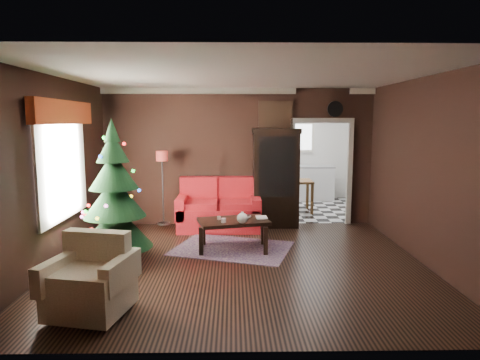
{
  "coord_description": "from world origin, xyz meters",
  "views": [
    {
      "loc": [
        -0.13,
        -6.2,
        2.14
      ],
      "look_at": [
        0.0,
        0.9,
        1.15
      ],
      "focal_mm": 31.72,
      "sensor_mm": 36.0,
      "label": 1
    }
  ],
  "objects_px": {
    "floor_lamp": "(163,188)",
    "christmas_tree": "(114,194)",
    "curio_cabinet": "(276,180)",
    "teapot": "(242,218)",
    "coffee_table": "(233,234)",
    "loveseat": "(219,204)",
    "kitchen_table": "(297,196)",
    "wall_clock": "(335,109)",
    "armchair": "(90,275)"
  },
  "relations": [
    {
      "from": "floor_lamp",
      "to": "christmas_tree",
      "type": "height_order",
      "value": "christmas_tree"
    },
    {
      "from": "curio_cabinet",
      "to": "teapot",
      "type": "relative_size",
      "value": 9.69
    },
    {
      "from": "curio_cabinet",
      "to": "christmas_tree",
      "type": "height_order",
      "value": "christmas_tree"
    },
    {
      "from": "curio_cabinet",
      "to": "coffee_table",
      "type": "xyz_separation_m",
      "value": [
        -0.86,
        -1.6,
        -0.69
      ]
    },
    {
      "from": "loveseat",
      "to": "kitchen_table",
      "type": "distance_m",
      "value": 2.45
    },
    {
      "from": "coffee_table",
      "to": "curio_cabinet",
      "type": "bearing_deg",
      "value": 61.63
    },
    {
      "from": "coffee_table",
      "to": "floor_lamp",
      "type": "bearing_deg",
      "value": 134.98
    },
    {
      "from": "christmas_tree",
      "to": "teapot",
      "type": "height_order",
      "value": "christmas_tree"
    },
    {
      "from": "coffee_table",
      "to": "wall_clock",
      "type": "xyz_separation_m",
      "value": [
        2.06,
        1.78,
        2.12
      ]
    },
    {
      "from": "curio_cabinet",
      "to": "kitchen_table",
      "type": "relative_size",
      "value": 2.53
    },
    {
      "from": "coffee_table",
      "to": "teapot",
      "type": "relative_size",
      "value": 5.74
    },
    {
      "from": "teapot",
      "to": "wall_clock",
      "type": "relative_size",
      "value": 0.61
    },
    {
      "from": "loveseat",
      "to": "curio_cabinet",
      "type": "distance_m",
      "value": 1.25
    },
    {
      "from": "teapot",
      "to": "curio_cabinet",
      "type": "bearing_deg",
      "value": 68.89
    },
    {
      "from": "christmas_tree",
      "to": "floor_lamp",
      "type": "bearing_deg",
      "value": 77.65
    },
    {
      "from": "curio_cabinet",
      "to": "armchair",
      "type": "xyz_separation_m",
      "value": [
        -2.45,
        -3.97,
        -0.49
      ]
    },
    {
      "from": "teapot",
      "to": "loveseat",
      "type": "bearing_deg",
      "value": 104.59
    },
    {
      "from": "teapot",
      "to": "wall_clock",
      "type": "bearing_deg",
      "value": 46.83
    },
    {
      "from": "christmas_tree",
      "to": "teapot",
      "type": "distance_m",
      "value": 2.01
    },
    {
      "from": "curio_cabinet",
      "to": "wall_clock",
      "type": "bearing_deg",
      "value": 8.53
    },
    {
      "from": "wall_clock",
      "to": "floor_lamp",
      "type": "bearing_deg",
      "value": -173.52
    },
    {
      "from": "curio_cabinet",
      "to": "christmas_tree",
      "type": "xyz_separation_m",
      "value": [
        -2.67,
        -2.11,
        0.1
      ]
    },
    {
      "from": "kitchen_table",
      "to": "armchair",
      "type": "bearing_deg",
      "value": -119.88
    },
    {
      "from": "coffee_table",
      "to": "kitchen_table",
      "type": "distance_m",
      "value": 3.39
    },
    {
      "from": "loveseat",
      "to": "coffee_table",
      "type": "height_order",
      "value": "loveseat"
    },
    {
      "from": "loveseat",
      "to": "kitchen_table",
      "type": "height_order",
      "value": "loveseat"
    },
    {
      "from": "armchair",
      "to": "kitchen_table",
      "type": "xyz_separation_m",
      "value": [
        3.1,
        5.4,
        -0.09
      ]
    },
    {
      "from": "curio_cabinet",
      "to": "kitchen_table",
      "type": "bearing_deg",
      "value": 65.56
    },
    {
      "from": "wall_clock",
      "to": "curio_cabinet",
      "type": "bearing_deg",
      "value": -171.47
    },
    {
      "from": "armchair",
      "to": "wall_clock",
      "type": "bearing_deg",
      "value": 60.68
    },
    {
      "from": "curio_cabinet",
      "to": "christmas_tree",
      "type": "relative_size",
      "value": 0.9
    },
    {
      "from": "loveseat",
      "to": "wall_clock",
      "type": "bearing_deg",
      "value": 9.66
    },
    {
      "from": "loveseat",
      "to": "curio_cabinet",
      "type": "xyz_separation_m",
      "value": [
        1.15,
        0.22,
        0.45
      ]
    },
    {
      "from": "armchair",
      "to": "coffee_table",
      "type": "xyz_separation_m",
      "value": [
        1.59,
        2.37,
        -0.2
      ]
    },
    {
      "from": "christmas_tree",
      "to": "coffee_table",
      "type": "distance_m",
      "value": 2.03
    },
    {
      "from": "coffee_table",
      "to": "christmas_tree",
      "type": "bearing_deg",
      "value": -164.07
    },
    {
      "from": "christmas_tree",
      "to": "curio_cabinet",
      "type": "bearing_deg",
      "value": 38.41
    },
    {
      "from": "loveseat",
      "to": "teapot",
      "type": "relative_size",
      "value": 8.67
    },
    {
      "from": "floor_lamp",
      "to": "coffee_table",
      "type": "distance_m",
      "value": 2.04
    },
    {
      "from": "curio_cabinet",
      "to": "coffee_table",
      "type": "distance_m",
      "value": 1.94
    },
    {
      "from": "loveseat",
      "to": "teapot",
      "type": "distance_m",
      "value": 1.71
    },
    {
      "from": "floor_lamp",
      "to": "wall_clock",
      "type": "bearing_deg",
      "value": 6.48
    },
    {
      "from": "coffee_table",
      "to": "teapot",
      "type": "distance_m",
      "value": 0.46
    },
    {
      "from": "loveseat",
      "to": "christmas_tree",
      "type": "height_order",
      "value": "christmas_tree"
    },
    {
      "from": "curio_cabinet",
      "to": "armchair",
      "type": "relative_size",
      "value": 2.26
    },
    {
      "from": "teapot",
      "to": "christmas_tree",
      "type": "bearing_deg",
      "value": -172.75
    },
    {
      "from": "curio_cabinet",
      "to": "armchair",
      "type": "bearing_deg",
      "value": -121.71
    },
    {
      "from": "wall_clock",
      "to": "kitchen_table",
      "type": "distance_m",
      "value": 2.43
    },
    {
      "from": "christmas_tree",
      "to": "armchair",
      "type": "bearing_deg",
      "value": -83.35
    },
    {
      "from": "coffee_table",
      "to": "kitchen_table",
      "type": "relative_size",
      "value": 1.5
    }
  ]
}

